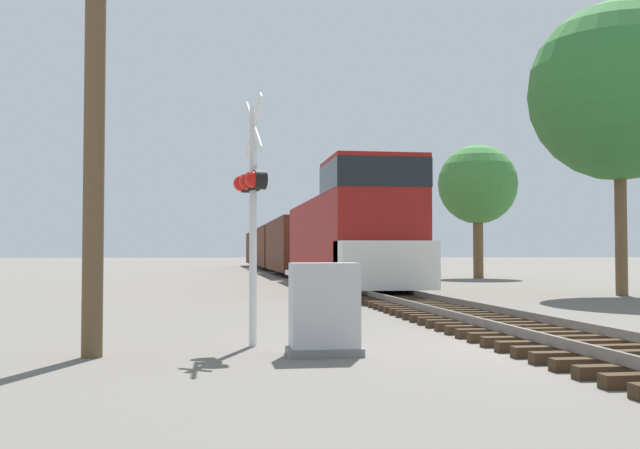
{
  "coord_description": "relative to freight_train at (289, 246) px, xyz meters",
  "views": [
    {
      "loc": [
        -5.5,
        -10.9,
        1.48
      ],
      "look_at": [
        -2.7,
        8.15,
        2.2
      ],
      "focal_mm": 42.0,
      "sensor_mm": 36.0,
      "label": 1
    }
  ],
  "objects": [
    {
      "name": "relay_cabinet",
      "position": [
        -3.87,
        -41.52,
        -1.29
      ],
      "size": [
        1.07,
        0.66,
        1.33
      ],
      "color": "slate",
      "rests_on": "ground"
    },
    {
      "name": "tree_mid_background",
      "position": [
        9.82,
        -10.84,
        3.43
      ],
      "size": [
        4.57,
        4.57,
        7.71
      ],
      "color": "brown",
      "rests_on": "ground"
    },
    {
      "name": "crossing_signal_near",
      "position": [
        -4.86,
        -40.34,
        0.48
      ],
      "size": [
        0.5,
        1.01,
        3.96
      ],
      "rotation": [
        0.0,
        0.0,
        -1.35
      ],
      "color": "silver",
      "rests_on": "ground"
    },
    {
      "name": "tree_far_right",
      "position": [
        8.49,
        -28.29,
        5.1
      ],
      "size": [
        6.19,
        6.19,
        10.15
      ],
      "color": "brown",
      "rests_on": "ground"
    },
    {
      "name": "rail_track_bed",
      "position": [
        0.0,
        -41.29,
        -1.8
      ],
      "size": [
        2.6,
        160.0,
        0.31
      ],
      "color": "#382819",
      "rests_on": "ground"
    },
    {
      "name": "ground_plane",
      "position": [
        0.0,
        -41.29,
        -1.94
      ],
      "size": [
        400.0,
        400.0,
        0.0
      ],
      "primitive_type": "plane",
      "color": "#666059"
    },
    {
      "name": "freight_train",
      "position": [
        0.0,
        0.0,
        0.0
      ],
      "size": [
        3.14,
        62.63,
        4.69
      ],
      "color": "maroon",
      "rests_on": "ground"
    },
    {
      "name": "utility_pole",
      "position": [
        -7.14,
        -41.26,
        2.21
      ],
      "size": [
        1.8,
        0.29,
        8.06
      ],
      "color": "brown",
      "rests_on": "ground"
    }
  ]
}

